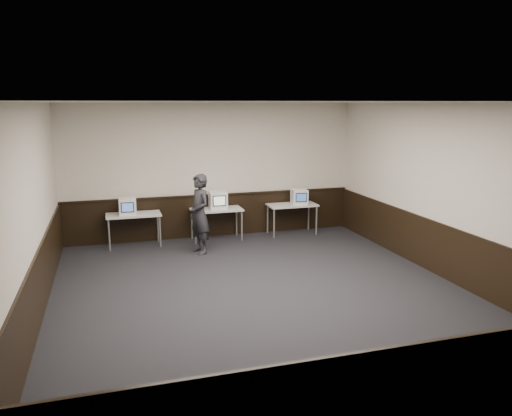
{
  "coord_description": "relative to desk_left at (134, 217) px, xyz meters",
  "views": [
    {
      "loc": [
        -2.39,
        -7.64,
        3.18
      ],
      "look_at": [
        0.37,
        1.6,
        1.15
      ],
      "focal_mm": 35.0,
      "sensor_mm": 36.0,
      "label": 1
    }
  ],
  "objects": [
    {
      "name": "floor",
      "position": [
        1.9,
        -3.6,
        -0.68
      ],
      "size": [
        8.0,
        8.0,
        0.0
      ],
      "primitive_type": "plane",
      "color": "black",
      "rests_on": "ground"
    },
    {
      "name": "ceiling",
      "position": [
        1.9,
        -3.6,
        2.52
      ],
      "size": [
        8.0,
        8.0,
        0.0
      ],
      "primitive_type": "plane",
      "rotation": [
        3.14,
        0.0,
        0.0
      ],
      "color": "white",
      "rests_on": "back_wall"
    },
    {
      "name": "back_wall",
      "position": [
        1.9,
        0.4,
        0.92
      ],
      "size": [
        7.0,
        0.0,
        7.0
      ],
      "primitive_type": "plane",
      "rotation": [
        1.57,
        0.0,
        0.0
      ],
      "color": "beige",
      "rests_on": "ground"
    },
    {
      "name": "front_wall",
      "position": [
        1.9,
        -7.6,
        0.92
      ],
      "size": [
        7.0,
        0.0,
        7.0
      ],
      "primitive_type": "plane",
      "rotation": [
        -1.57,
        0.0,
        0.0
      ],
      "color": "beige",
      "rests_on": "ground"
    },
    {
      "name": "left_wall",
      "position": [
        -1.6,
        -3.6,
        0.92
      ],
      "size": [
        0.0,
        8.0,
        8.0
      ],
      "primitive_type": "plane",
      "rotation": [
        1.57,
        0.0,
        1.57
      ],
      "color": "beige",
      "rests_on": "ground"
    },
    {
      "name": "right_wall",
      "position": [
        5.4,
        -3.6,
        0.92
      ],
      "size": [
        0.0,
        8.0,
        8.0
      ],
      "primitive_type": "plane",
      "rotation": [
        1.57,
        0.0,
        -1.57
      ],
      "color": "beige",
      "rests_on": "ground"
    },
    {
      "name": "wainscot_back",
      "position": [
        1.9,
        0.38,
        -0.18
      ],
      "size": [
        6.98,
        0.04,
        1.0
      ],
      "primitive_type": "cube",
      "color": "black",
      "rests_on": "back_wall"
    },
    {
      "name": "wainscot_front",
      "position": [
        1.9,
        -7.58,
        -0.18
      ],
      "size": [
        6.98,
        0.04,
        1.0
      ],
      "primitive_type": "cube",
      "color": "black",
      "rests_on": "front_wall"
    },
    {
      "name": "wainscot_left",
      "position": [
        -1.58,
        -3.6,
        -0.18
      ],
      "size": [
        0.04,
        7.98,
        1.0
      ],
      "primitive_type": "cube",
      "color": "black",
      "rests_on": "left_wall"
    },
    {
      "name": "wainscot_right",
      "position": [
        5.38,
        -3.6,
        -0.18
      ],
      "size": [
        0.04,
        7.98,
        1.0
      ],
      "primitive_type": "cube",
      "color": "black",
      "rests_on": "right_wall"
    },
    {
      "name": "wainscot_rail",
      "position": [
        1.9,
        0.36,
        0.34
      ],
      "size": [
        6.98,
        0.06,
        0.04
      ],
      "primitive_type": "cube",
      "color": "black",
      "rests_on": "wainscot_back"
    },
    {
      "name": "desk_left",
      "position": [
        0.0,
        0.0,
        0.0
      ],
      "size": [
        1.2,
        0.6,
        0.75
      ],
      "color": "beige",
      "rests_on": "ground"
    },
    {
      "name": "desk_center",
      "position": [
        1.9,
        0.0,
        0.0
      ],
      "size": [
        1.2,
        0.6,
        0.75
      ],
      "color": "beige",
      "rests_on": "ground"
    },
    {
      "name": "desk_right",
      "position": [
        3.8,
        0.0,
        0.0
      ],
      "size": [
        1.2,
        0.6,
        0.75
      ],
      "color": "beige",
      "rests_on": "ground"
    },
    {
      "name": "emac_left",
      "position": [
        -0.12,
        -0.05,
        0.26
      ],
      "size": [
        0.4,
        0.42,
        0.37
      ],
      "rotation": [
        0.0,
        0.0,
        -0.07
      ],
      "color": "white",
      "rests_on": "desk_left"
    },
    {
      "name": "emac_center",
      "position": [
        1.95,
        0.02,
        0.27
      ],
      "size": [
        0.43,
        0.46,
        0.41
      ],
      "rotation": [
        0.0,
        0.0,
        -0.06
      ],
      "color": "white",
      "rests_on": "desk_center"
    },
    {
      "name": "emac_right",
      "position": [
        3.97,
        -0.05,
        0.26
      ],
      "size": [
        0.41,
        0.44,
        0.37
      ],
      "rotation": [
        0.0,
        0.0,
        -0.12
      ],
      "color": "white",
      "rests_on": "desk_right"
    },
    {
      "name": "person",
      "position": [
        1.33,
        -0.94,
        0.18
      ],
      "size": [
        0.57,
        0.72,
        1.72
      ],
      "primitive_type": "imported",
      "rotation": [
        0.0,
        0.0,
        -1.29
      ],
      "color": "#222227",
      "rests_on": "ground"
    }
  ]
}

